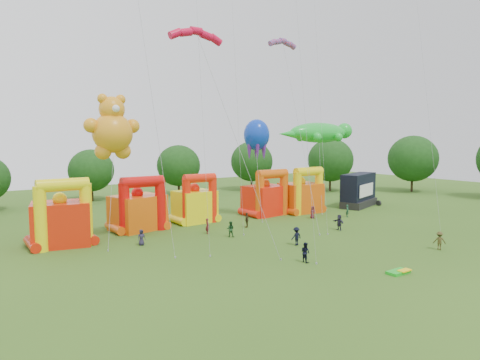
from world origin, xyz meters
TOP-DOWN VIEW (x-y plane):
  - ground at (0.00, 0.00)m, footprint 160.00×160.00m
  - tree_ring at (-1.15, 0.60)m, footprint 120.50×122.57m
  - bouncy_castle_0 at (-19.55, 25.80)m, footprint 6.29×5.45m
  - bouncy_castle_1 at (-10.28, 28.53)m, footprint 6.58×5.75m
  - bouncy_castle_2 at (-2.44, 28.80)m, footprint 5.17×4.27m
  - bouncy_castle_3 at (8.46, 27.80)m, footprint 6.07×5.13m
  - bouncy_castle_4 at (14.06, 26.41)m, footprint 5.91×4.94m
  - stage_trailer at (25.33, 25.38)m, footprint 8.92×5.70m
  - teddy_bear_kite at (-14.93, 23.53)m, footprint 5.78×5.25m
  - gecko_kite at (17.51, 26.37)m, footprint 14.85×6.56m
  - octopus_kite at (5.85, 26.37)m, footprint 3.54×5.40m
  - parafoil_kites at (-4.04, 15.16)m, footprint 24.43×14.34m
  - diamond_kites at (2.85, 15.01)m, footprint 26.65×20.47m
  - folded_kite_bundle at (0.85, 0.75)m, footprint 2.00×1.11m
  - spectator_0 at (-12.84, 21.33)m, footprint 0.83×0.57m
  - spectator_1 at (-4.63, 22.04)m, footprint 0.53×0.72m
  - spectator_2 at (-3.30, 19.27)m, footprint 1.08×1.07m
  - spectator_3 at (0.19, 12.33)m, footprint 1.23×0.72m
  - spectator_4 at (1.14, 22.35)m, footprint 1.12×1.02m
  - spectator_5 at (9.27, 14.83)m, footprint 0.71×1.78m
  - spectator_6 at (11.97, 22.05)m, footprint 0.84×0.55m
  - spectator_7 at (16.70, 20.06)m, footprint 0.75×0.70m
  - spectator_8 at (-3.20, 7.42)m, footprint 0.69×0.88m
  - spectator_9 at (10.58, 3.04)m, footprint 1.28×1.32m

SIDE VIEW (x-z plane):
  - ground at x=0.00m, z-range 0.00..0.00m
  - folded_kite_bundle at x=0.85m, z-range -0.02..0.29m
  - spectator_0 at x=-12.84m, z-range 0.00..1.64m
  - spectator_6 at x=11.97m, z-range 0.00..1.69m
  - spectator_7 at x=16.70m, z-range 0.00..1.73m
  - spectator_2 at x=-3.30m, z-range 0.00..1.76m
  - spectator_8 at x=-3.20m, z-range 0.00..1.78m
  - spectator_1 at x=-4.63m, z-range 0.00..1.80m
  - spectator_9 at x=10.58m, z-range 0.00..1.81m
  - spectator_4 at x=1.14m, z-range 0.00..1.83m
  - spectator_5 at x=9.27m, z-range 0.00..1.87m
  - spectator_3 at x=0.19m, z-range 0.00..1.89m
  - bouncy_castle_2 at x=-2.44m, z-range -0.77..5.66m
  - bouncy_castle_1 at x=-10.28m, z-range -0.80..5.74m
  - bouncy_castle_3 at x=8.46m, z-range -0.80..5.78m
  - bouncy_castle_4 at x=14.06m, z-range -0.82..5.94m
  - stage_trailer at x=25.33m, z-range -0.10..5.23m
  - bouncy_castle_0 at x=-19.55m, z-range -0.85..6.15m
  - tree_ring at x=-1.15m, z-range 0.22..12.30m
  - octopus_kite at x=5.85m, z-range 0.96..14.54m
  - gecko_kite at x=17.51m, z-range 1.91..15.32m
  - teddy_bear_kite at x=-14.93m, z-range 1.38..16.88m
  - parafoil_kites at x=-4.04m, z-range -3.05..26.04m
  - diamond_kites at x=2.85m, z-range -3.47..36.27m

